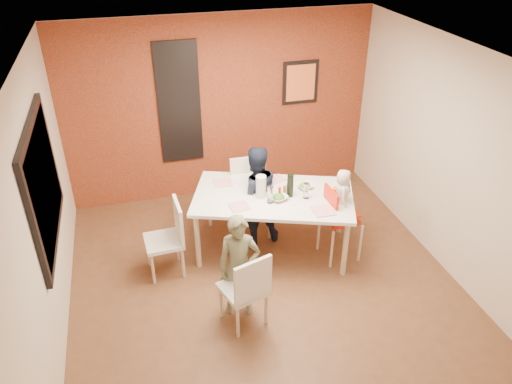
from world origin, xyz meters
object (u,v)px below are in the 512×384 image
object	(u,v)px
paper_towel_roll	(261,187)
high_chair	(338,216)
child_near	(239,267)
child_far	(255,195)
wine_bottle	(290,185)
chair_near	(247,288)
chair_far	(250,192)
dining_table	(273,200)
chair_left	(170,234)
toddler	(342,194)

from	to	relation	value
paper_towel_roll	high_chair	bearing A→B (deg)	-22.91
child_near	child_far	size ratio (longest dim) A/B	0.91
wine_bottle	high_chair	bearing A→B (deg)	-28.54
chair_near	chair_far	bearing A→B (deg)	-123.53
chair_far	child_near	xyz separation A→B (m)	(-0.52, -1.53, 0.03)
paper_towel_roll	chair_near	bearing A→B (deg)	-111.77
chair_far	paper_towel_roll	bearing A→B (deg)	-88.12
dining_table	high_chair	distance (m)	0.83
chair_near	child_far	size ratio (longest dim) A/B	0.69
dining_table	chair_far	size ratio (longest dim) A/B	2.12
chair_far	child_far	size ratio (longest dim) A/B	0.77
chair_far	child_near	distance (m)	1.62
chair_left	child_near	world-z (taller)	child_near
chair_far	toddler	xyz separation A→B (m)	(0.91, -0.89, 0.33)
toddler	paper_towel_roll	distance (m)	0.99
dining_table	child_near	xyz separation A→B (m)	(-0.68, -1.00, -0.13)
chair_far	wine_bottle	distance (m)	0.79
dining_table	wine_bottle	size ratio (longest dim) A/B	7.33
high_chair	paper_towel_roll	distance (m)	1.02
chair_far	wine_bottle	world-z (taller)	wine_bottle
child_far	paper_towel_roll	world-z (taller)	child_far
child_far	toddler	size ratio (longest dim) A/B	2.09
chair_near	chair_far	xyz separation A→B (m)	(0.50, 1.77, 0.06)
chair_far	high_chair	distance (m)	1.26
toddler	child_far	bearing A→B (deg)	73.88
high_chair	child_far	world-z (taller)	child_far
wine_bottle	dining_table	bearing A→B (deg)	158.57
chair_near	wine_bottle	xyz separation A→B (m)	(0.85, 1.17, 0.44)
chair_far	child_near	size ratio (longest dim) A/B	0.85
dining_table	high_chair	size ratio (longest dim) A/B	2.20
toddler	wine_bottle	distance (m)	0.64
dining_table	child_near	distance (m)	1.22
dining_table	chair_left	world-z (taller)	chair_left
chair_near	high_chair	world-z (taller)	high_chair
dining_table	child_far	world-z (taller)	child_far
child_near	toddler	bearing A→B (deg)	38.50
chair_far	high_chair	size ratio (longest dim) A/B	1.04
chair_near	chair_left	xyz separation A→B (m)	(-0.66, 1.14, 0.01)
chair_near	wine_bottle	bearing A→B (deg)	-143.76
dining_table	paper_towel_roll	distance (m)	0.27
dining_table	wine_bottle	distance (m)	0.30
dining_table	wine_bottle	world-z (taller)	wine_bottle
high_chair	chair_far	bearing A→B (deg)	42.15
chair_near	high_chair	distance (m)	1.64
child_near	wine_bottle	xyz separation A→B (m)	(0.87, 0.93, 0.35)
child_near	toddler	xyz separation A→B (m)	(1.44, 0.64, 0.30)
high_chair	paper_towel_roll	size ratio (longest dim) A/B	3.56
chair_left	paper_towel_roll	xyz separation A→B (m)	(1.16, 0.11, 0.43)
child_near	wine_bottle	bearing A→B (deg)	61.28
child_far	high_chair	bearing A→B (deg)	142.35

